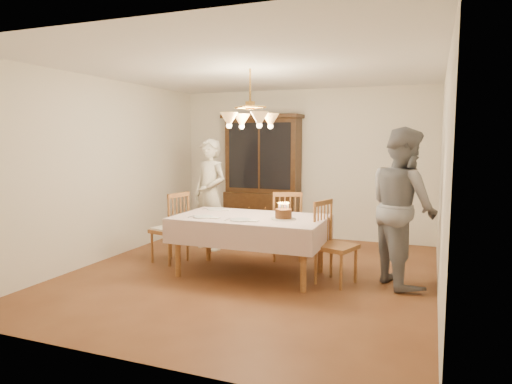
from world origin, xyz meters
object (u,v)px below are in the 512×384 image
at_px(china_hutch, 263,179).
at_px(elderly_woman, 210,194).
at_px(birthday_cake, 283,215).
at_px(dining_table, 250,222).
at_px(chair_far_side, 287,229).

bearing_deg(china_hutch, elderly_woman, -110.08).
bearing_deg(birthday_cake, dining_table, 174.57).
bearing_deg(elderly_woman, dining_table, -23.83).
bearing_deg(dining_table, china_hutch, 106.61).
distance_m(china_hutch, elderly_woman, 1.29).
relative_size(dining_table, china_hutch, 0.88).
height_order(elderly_woman, birthday_cake, elderly_woman).
distance_m(dining_table, chair_far_side, 0.95).
relative_size(elderly_woman, birthday_cake, 5.82).
relative_size(china_hutch, birthday_cake, 7.20).
bearing_deg(china_hutch, chair_far_side, -57.09).
height_order(chair_far_side, elderly_woman, elderly_woman).
relative_size(dining_table, birthday_cake, 6.33).
bearing_deg(dining_table, chair_far_side, 76.92).
bearing_deg(birthday_cake, elderly_woman, 145.03).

